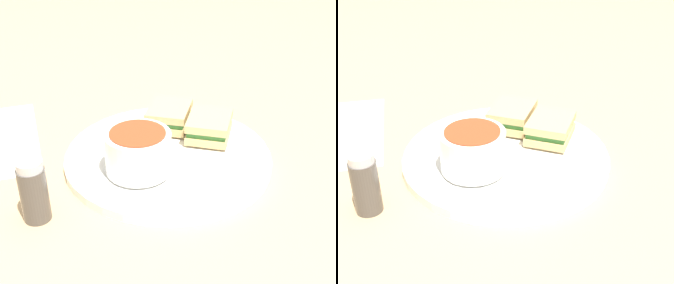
# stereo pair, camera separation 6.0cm
# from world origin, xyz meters

# --- Properties ---
(ground_plane) EXTENTS (2.40, 2.40, 0.00)m
(ground_plane) POSITION_xyz_m (0.00, 0.00, 0.00)
(ground_plane) COLOR tan
(plate) EXTENTS (0.32, 0.32, 0.02)m
(plate) POSITION_xyz_m (0.00, 0.00, 0.01)
(plate) COLOR white
(plate) RESTS_ON ground_plane
(soup_bowl) EXTENTS (0.10, 0.10, 0.06)m
(soup_bowl) POSITION_xyz_m (-0.01, 0.07, 0.05)
(soup_bowl) COLOR white
(soup_bowl) RESTS_ON plate
(spoon) EXTENTS (0.11, 0.09, 0.01)m
(spoon) POSITION_xyz_m (0.03, 0.09, 0.02)
(spoon) COLOR silver
(spoon) RESTS_ON plate
(sandwich_half_near) EXTENTS (0.10, 0.11, 0.03)m
(sandwich_half_near) POSITION_xyz_m (-0.01, -0.08, 0.04)
(sandwich_half_near) COLOR tan
(sandwich_half_near) RESTS_ON plate
(sandwich_half_far) EXTENTS (0.10, 0.11, 0.03)m
(sandwich_half_far) POSITION_xyz_m (0.06, -0.07, 0.04)
(sandwich_half_far) COLOR tan
(sandwich_half_far) RESTS_ON plate
(salt_shaker) EXTENTS (0.04, 0.04, 0.09)m
(salt_shaker) POSITION_xyz_m (0.03, 0.22, 0.04)
(salt_shaker) COLOR #4C4742
(salt_shaker) RESTS_ON ground_plane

